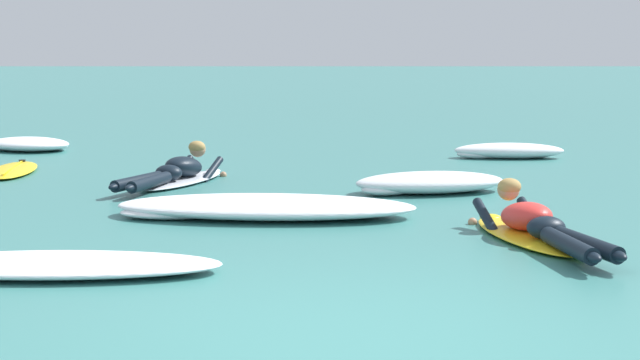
% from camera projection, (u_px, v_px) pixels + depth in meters
% --- Properties ---
extents(ground_plane, '(120.00, 120.00, 0.00)m').
position_uv_depth(ground_plane, '(337.00, 154.00, 15.98)').
color(ground_plane, '#387A75').
extents(surfer_near, '(0.98, 2.54, 0.53)m').
position_uv_depth(surfer_near, '(536.00, 226.00, 8.90)').
color(surfer_near, yellow).
rests_on(surfer_near, ground).
extents(surfer_far, '(1.24, 2.49, 0.53)m').
position_uv_depth(surfer_far, '(179.00, 173.00, 12.51)').
color(surfer_far, silver).
rests_on(surfer_far, ground).
extents(drifting_surfboard, '(0.82, 1.94, 0.16)m').
position_uv_depth(drifting_surfboard, '(16.00, 170.00, 13.70)').
color(drifting_surfboard, yellow).
rests_on(drifting_surfboard, ground).
extents(whitewater_front, '(1.68, 0.68, 0.23)m').
position_uv_depth(whitewater_front, '(511.00, 151.00, 15.34)').
color(whitewater_front, white).
rests_on(whitewater_front, ground).
extents(whitewater_mid_left, '(2.59, 0.93, 0.14)m').
position_uv_depth(whitewater_mid_left, '(55.00, 265.00, 7.69)').
color(whitewater_mid_left, white).
rests_on(whitewater_mid_left, ground).
extents(whitewater_mid_right, '(1.91, 1.16, 0.25)m').
position_uv_depth(whitewater_mid_right, '(432.00, 183.00, 11.82)').
color(whitewater_mid_right, white).
rests_on(whitewater_mid_right, ground).
extents(whitewater_back, '(3.09, 1.33, 0.21)m').
position_uv_depth(whitewater_back, '(268.00, 207.00, 10.18)').
color(whitewater_back, white).
rests_on(whitewater_back, ground).
extents(whitewater_far_band, '(1.68, 1.44, 0.22)m').
position_uv_depth(whitewater_far_band, '(31.00, 144.00, 16.43)').
color(whitewater_far_band, white).
rests_on(whitewater_far_band, ground).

